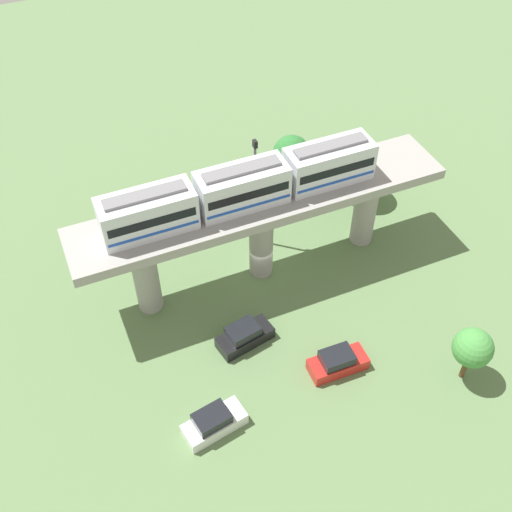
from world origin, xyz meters
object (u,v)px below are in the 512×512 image
object	(u,v)px
train	(242,187)
parked_car_red	(338,362)
tree_mid_lot	(292,154)
signal_post	(255,189)
parked_car_black	(244,336)
tree_near_viaduct	(473,348)
tree_far_corner	(359,163)
parked_car_white	(214,423)

from	to	relation	value
train	parked_car_red	distance (m)	14.16
train	parked_car_red	world-z (taller)	train
tree_mid_lot	signal_post	distance (m)	7.84
parked_car_red	signal_post	size ratio (longest dim) A/B	0.41
parked_car_black	signal_post	bearing A→B (deg)	-38.25
parked_car_black	tree_near_viaduct	distance (m)	15.93
tree_far_corner	tree_near_viaduct	bearing A→B (deg)	172.73
tree_far_corner	parked_car_black	bearing A→B (deg)	125.70
parked_car_red	tree_mid_lot	bearing A→B (deg)	-14.12
tree_near_viaduct	tree_far_corner	world-z (taller)	tree_far_corner
parked_car_red	tree_near_viaduct	world-z (taller)	tree_near_viaduct
parked_car_black	tree_mid_lot	xyz separation A→B (m)	(14.64, -10.68, 3.28)
train	tree_near_viaduct	bearing A→B (deg)	-144.84
parked_car_red	tree_mid_lot	distance (m)	20.40
train	signal_post	size ratio (longest dim) A/B	1.96
parked_car_black	parked_car_white	distance (m)	7.29
parked_car_white	tree_near_viaduct	size ratio (longest dim) A/B	0.93
parked_car_white	tree_mid_lot	size ratio (longest dim) A/B	0.77
tree_near_viaduct	tree_mid_lot	xyz separation A→B (m)	(23.42, 2.35, 0.69)
train	tree_far_corner	bearing A→B (deg)	-68.96
train	tree_mid_lot	size ratio (longest dim) A/B	3.57
parked_car_black	tree_far_corner	xyz separation A→B (m)	(11.20, -15.58, 3.21)
parked_car_black	parked_car_white	xyz separation A→B (m)	(-5.70, 4.55, 0.00)
train	tree_mid_lot	distance (m)	12.93
tree_mid_lot	parked_car_black	bearing A→B (deg)	143.89
tree_far_corner	signal_post	size ratio (longest dim) A/B	0.57
parked_car_red	parked_car_white	bearing A→B (deg)	97.34
parked_car_red	signal_post	distance (m)	15.15
tree_near_viaduct	tree_far_corner	xyz separation A→B (m)	(19.98, -2.55, 0.62)
parked_car_white	parked_car_red	size ratio (longest dim) A/B	1.04
parked_car_black	tree_near_viaduct	size ratio (longest dim) A/B	0.94
parked_car_white	parked_car_red	distance (m)	9.79
tree_near_viaduct	signal_post	world-z (taller)	signal_post
parked_car_white	tree_mid_lot	bearing A→B (deg)	-46.46
parked_car_black	parked_car_red	distance (m)	7.03
tree_near_viaduct	tree_far_corner	distance (m)	20.15
parked_car_black	tree_far_corner	distance (m)	19.45
train	parked_car_black	size ratio (longest dim) A/B	4.59
train	parked_car_black	distance (m)	10.89
tree_mid_lot	signal_post	size ratio (longest dim) A/B	0.55
tree_near_viaduct	signal_post	distance (m)	20.19
parked_car_white	signal_post	bearing A→B (deg)	-41.53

